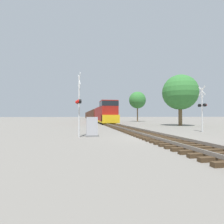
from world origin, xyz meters
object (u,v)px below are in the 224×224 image
at_px(freight_train, 93,115).
at_px(tree_far_right, 180,92).
at_px(crossing_signal_far, 202,106).
at_px(crossing_signal_near, 79,102).
at_px(relay_cabinet, 92,127).
at_px(tree_mid_background, 137,100).

height_order(freight_train, tree_far_right, tree_far_right).
bearing_deg(crossing_signal_far, crossing_signal_near, 97.87).
bearing_deg(crossing_signal_near, relay_cabinet, 96.31).
bearing_deg(crossing_signal_far, tree_mid_background, -8.99).
relative_size(freight_train, tree_far_right, 10.30).
relative_size(relay_cabinet, tree_mid_background, 0.18).
bearing_deg(crossing_signal_far, tree_far_right, -23.18).
height_order(freight_train, relay_cabinet, freight_train).
distance_m(relay_cabinet, tree_far_right, 19.21).
bearing_deg(crossing_signal_near, freight_train, 165.41).
xyz_separation_m(freight_train, tree_far_right, (10.31, -43.59, 3.42)).
relative_size(crossing_signal_near, crossing_signal_far, 1.05).
distance_m(crossing_signal_near, crossing_signal_far, 12.03).
xyz_separation_m(crossing_signal_near, crossing_signal_far, (11.85, 2.07, -0.05)).
relative_size(relay_cabinet, tree_far_right, 0.18).
bearing_deg(crossing_signal_near, crossing_signal_far, 90.81).
xyz_separation_m(crossing_signal_near, tree_mid_background, (15.46, 31.71, 3.20)).
height_order(crossing_signal_far, tree_mid_background, tree_mid_background).
height_order(crossing_signal_near, tree_mid_background, tree_mid_background).
relative_size(freight_train, crossing_signal_far, 18.43).
distance_m(freight_train, relay_cabinet, 55.36).
bearing_deg(crossing_signal_far, relay_cabinet, 97.36).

